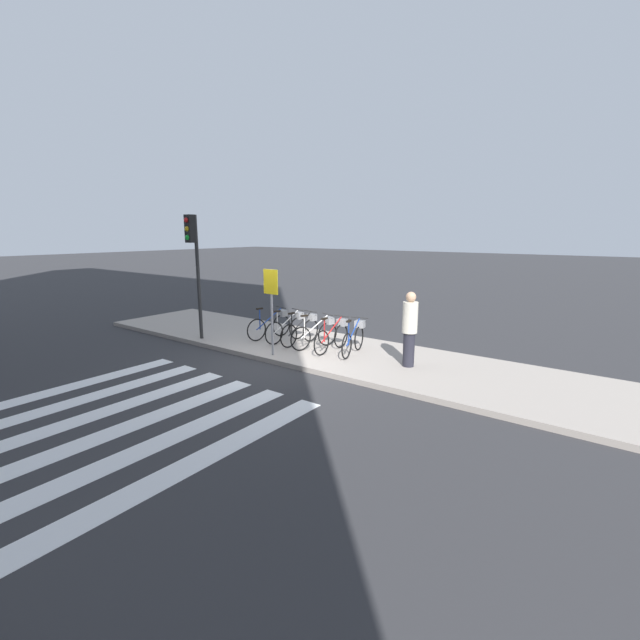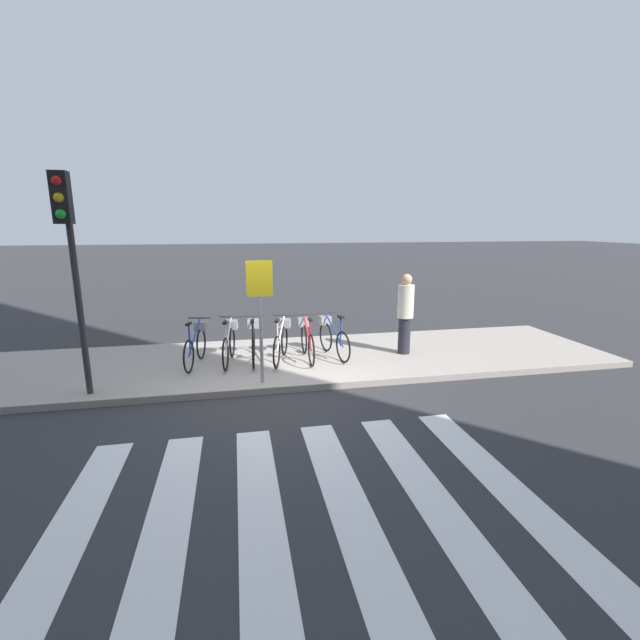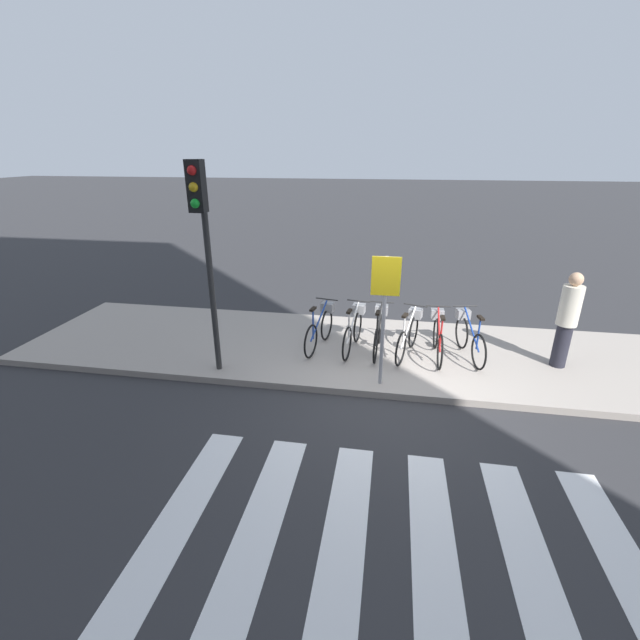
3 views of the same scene
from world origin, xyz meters
name	(u,v)px [view 2 (image 2 of 3)]	position (x,y,z in m)	size (l,w,h in m)	color
ground_plane	(276,394)	(0.00, 0.00, 0.00)	(120.00, 120.00, 0.00)	#2D2D30
sidewalk	(268,362)	(0.00, 1.62, 0.06)	(14.57, 3.25, 0.12)	#9E9389
parked_bicycle_0	(196,343)	(-1.42, 1.59, 0.54)	(0.47, 1.50, 0.93)	black
parked_bicycle_1	(229,342)	(-0.77, 1.59, 0.54)	(0.46, 1.51, 0.93)	black
parked_bicycle_2	(253,340)	(-0.29, 1.59, 0.54)	(0.46, 1.52, 0.93)	black
parked_bicycle_3	(282,340)	(0.27, 1.53, 0.54)	(0.58, 1.46, 0.93)	black
parked_bicycle_4	(307,339)	(0.79, 1.53, 0.54)	(0.46, 1.52, 0.93)	black
parked_bicycle_5	(332,336)	(1.36, 1.63, 0.54)	(0.48, 1.49, 0.93)	black
pedestrian	(405,312)	(2.91, 1.47, 1.03)	(0.34, 0.34, 1.72)	#23232D
traffic_light	(68,240)	(-3.04, 0.24, 2.63)	(0.24, 0.40, 3.48)	#2D2D2D
sign_post	(260,301)	(-0.21, 0.29, 1.58)	(0.44, 0.07, 2.14)	#99999E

